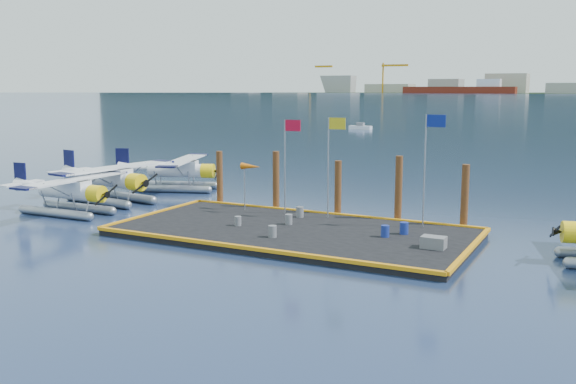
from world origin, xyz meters
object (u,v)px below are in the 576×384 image
Objects in this scene: seaplane_c at (179,172)px; flagpole_yellow at (331,152)px; piling_0 at (220,180)px; piling_1 at (276,182)px; flagpole_blue at (429,154)px; windsock at (251,168)px; drum_2 at (385,231)px; flagpole_red at (288,152)px; piling_2 at (338,190)px; piling_4 at (465,198)px; seaplane_a at (70,194)px; drum_0 at (289,219)px; drum_4 at (404,228)px; piling_3 at (398,191)px; drum_5 at (300,212)px; drum_1 at (272,231)px; crate at (434,242)px; seaplane_b at (113,182)px; drum_3 at (238,221)px.

seaplane_c is 1.54× the size of flagpole_yellow.
piling_1 reaches higher than piling_0.
flagpole_blue is at bearing 54.50° from seaplane_c.
flagpole_yellow is 5.87m from windsock.
piling_1 is (-9.35, 4.95, 1.38)m from drum_2.
windsock is at bearing 180.00° from flagpole_red.
flagpole_blue is at bearing -14.48° from piling_2.
piling_4 is (3.15, 4.95, 1.28)m from drum_2.
piling_1 is (-4.70, 1.60, -2.41)m from flagpole_yellow.
seaplane_a is at bearing -159.52° from flagpole_red.
flagpole_blue reaches higher than drum_2.
flagpole_blue is 11.12m from piling_1.
piling_1 is (-3.24, 4.47, 1.40)m from drum_0.
piling_3 is at bearing 112.24° from drum_4.
drum_4 reaches higher than drum_5.
windsock is at bearing 114.36° from seaplane_a.
seaplane_c reaches higher than drum_2.
flagpole_blue is (7.81, 0.65, 3.95)m from drum_5.
drum_1 is 7.30m from flagpole_yellow.
seaplane_c is at bearing 154.94° from drum_2.
crate is (9.43, -3.94, -0.03)m from drum_5.
drum_1 is 0.11× the size of flagpole_red.
seaplane_b is at bearing 170.48° from crate.
piling_3 reaches higher than drum_1.
drum_5 is (-7.17, 1.57, -0.00)m from drum_4.
piling_1 is at bearing 171.49° from flagpole_blue.
piling_3 reaches higher than windsock.
flagpole_blue is (23.17, 0.43, 3.11)m from seaplane_b.
seaplane_c reaches higher than crate.
drum_3 is (-3.20, 1.65, -0.04)m from drum_1.
flagpole_red is 0.92× the size of flagpole_blue.
piling_2 reaches higher than drum_4.
drum_3 is at bearing -131.01° from flagpole_yellow.
crate is 9.67m from flagpole_yellow.
crate is (8.36, 1.61, -0.02)m from drum_1.
drum_4 reaches higher than drum_2.
seaplane_c is 23.46m from flagpole_blue.
seaplane_b is 15.39m from drum_5.
piling_0 is (-16.82, 6.19, 1.30)m from crate.
seaplane_c is at bearing 145.71° from piling_0.
drum_4 is (22.00, 2.88, -0.69)m from seaplane_a.
seaplane_c is 23.37m from drum_4.
piling_0 is (-13.85, 4.95, 1.28)m from drum_2.
seaplane_c is at bearing 153.90° from drum_5.
drum_2 is at bearing 45.58° from seaplane_c.
drum_2 is (21.82, -2.91, -0.86)m from seaplane_b.
windsock reaches higher than drum_3.
drum_4 reaches higher than drum_1.
flagpole_red is (-8.35, 2.22, 3.66)m from drum_4.
crate is at bearing -23.39° from flagpole_red.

